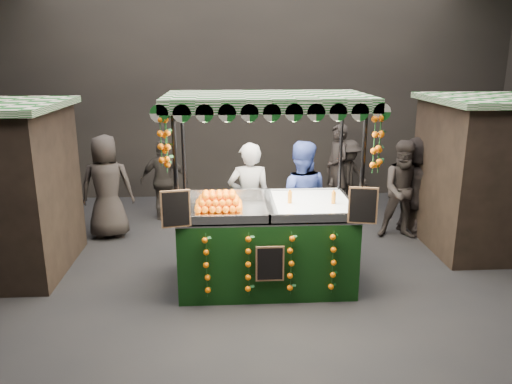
{
  "coord_description": "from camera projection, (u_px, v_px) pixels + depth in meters",
  "views": [
    {
      "loc": [
        -0.49,
        -6.48,
        3.29
      ],
      "look_at": [
        -0.06,
        0.65,
        1.29
      ],
      "focal_mm": 34.99,
      "sensor_mm": 36.0,
      "label": 1
    }
  ],
  "objects": [
    {
      "name": "ground",
      "position": [
        263.0,
        291.0,
        7.14
      ],
      "size": [
        12.0,
        12.0,
        0.0
      ],
      "primitive_type": "plane",
      "color": "black",
      "rests_on": "ground"
    },
    {
      "name": "market_hall",
      "position": [
        264.0,
        45.0,
        6.23
      ],
      "size": [
        12.1,
        10.1,
        5.05
      ],
      "color": "black",
      "rests_on": "ground"
    },
    {
      "name": "juice_stall",
      "position": [
        267.0,
        229.0,
        7.13
      ],
      "size": [
        2.84,
        1.67,
        2.75
      ],
      "color": "black",
      "rests_on": "ground"
    },
    {
      "name": "vendor_grey",
      "position": [
        249.0,
        201.0,
        8.13
      ],
      "size": [
        0.71,
        0.47,
        1.92
      ],
      "rotation": [
        0.0,
        0.0,
        3.16
      ],
      "color": "gray",
      "rests_on": "ground"
    },
    {
      "name": "vendor_blue",
      "position": [
        300.0,
        200.0,
        8.11
      ],
      "size": [
        1.06,
        0.89,
        1.95
      ],
      "rotation": [
        0.0,
        0.0,
        2.97
      ],
      "color": "navy",
      "rests_on": "ground"
    },
    {
      "name": "shopper_0",
      "position": [
        34.0,
        201.0,
        8.79
      ],
      "size": [
        0.63,
        0.48,
        1.53
      ],
      "rotation": [
        0.0,
        0.0,
        0.22
      ],
      "color": "#2D2624",
      "rests_on": "ground"
    },
    {
      "name": "shopper_1",
      "position": [
        405.0,
        190.0,
        8.97
      ],
      "size": [
        0.98,
        0.82,
        1.81
      ],
      "rotation": [
        0.0,
        0.0,
        -0.17
      ],
      "color": "#2E2725",
      "rests_on": "ground"
    },
    {
      "name": "shopper_2",
      "position": [
        164.0,
        180.0,
        10.03
      ],
      "size": [
        0.95,
        0.4,
        1.62
      ],
      "rotation": [
        0.0,
        0.0,
        3.14
      ],
      "color": "#2E2925",
      "rests_on": "ground"
    },
    {
      "name": "shopper_3",
      "position": [
        348.0,
        176.0,
        10.6
      ],
      "size": [
        1.13,
        0.89,
        1.54
      ],
      "rotation": [
        0.0,
        0.0,
        0.37
      ],
      "color": "black",
      "rests_on": "ground"
    },
    {
      "name": "shopper_4",
      "position": [
        107.0,
        187.0,
        9.01
      ],
      "size": [
        0.98,
        0.68,
        1.9
      ],
      "rotation": [
        0.0,
        0.0,
        3.23
      ],
      "color": "#2C2724",
      "rests_on": "ground"
    },
    {
      "name": "shopper_5",
      "position": [
        416.0,
        186.0,
        9.24
      ],
      "size": [
        1.19,
        1.77,
        1.83
      ],
      "rotation": [
        0.0,
        0.0,
        2.0
      ],
      "color": "black",
      "rests_on": "ground"
    },
    {
      "name": "shopper_6",
      "position": [
        337.0,
        169.0,
        10.49
      ],
      "size": [
        0.61,
        0.77,
        1.87
      ],
      "rotation": [
        0.0,
        0.0,
        -1.31
      ],
      "color": "#2A2422",
      "rests_on": "ground"
    }
  ]
}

